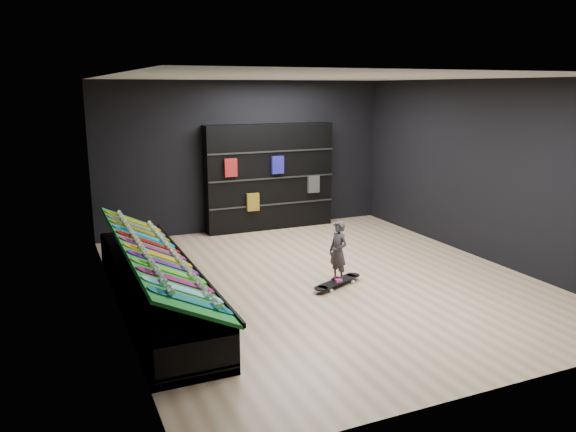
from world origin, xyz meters
name	(u,v)px	position (x,y,z in m)	size (l,w,h in m)	color
floor	(323,280)	(0.00, 0.00, 0.00)	(6.00, 7.00, 0.01)	tan
ceiling	(326,77)	(0.00, 0.00, 3.00)	(6.00, 7.00, 0.01)	white
wall_back	(245,156)	(0.00, 3.50, 1.50)	(6.00, 0.02, 3.00)	black
wall_front	(502,241)	(0.00, -3.50, 1.50)	(6.00, 0.02, 3.00)	black
wall_left	(112,198)	(-3.00, 0.00, 1.50)	(0.02, 7.00, 3.00)	black
wall_right	(484,171)	(3.00, 0.00, 1.50)	(0.02, 7.00, 3.00)	black
display_rack	(154,287)	(-2.55, 0.00, 0.25)	(0.90, 4.50, 0.50)	black
turf_ramp	(156,254)	(-2.50, 0.00, 0.71)	(1.00, 4.50, 0.04)	#10671E
back_shelving	(269,177)	(0.45, 3.32, 1.07)	(2.68, 0.31, 2.15)	black
floor_skateboard	(338,284)	(0.05, -0.35, 0.04)	(0.98, 0.22, 0.09)	black
child	(338,263)	(0.05, -0.35, 0.36)	(0.20, 0.14, 0.54)	black
display_board_0	(192,301)	(-2.49, -1.90, 0.74)	(0.98, 0.22, 0.09)	#0C8C99
display_board_1	(184,290)	(-2.49, -1.55, 0.74)	(0.98, 0.22, 0.09)	#0CB2E5
display_board_2	(177,280)	(-2.49, -1.21, 0.74)	(0.98, 0.22, 0.09)	#E5198C
display_board_3	(170,271)	(-2.49, -0.86, 0.74)	(0.98, 0.22, 0.09)	green
display_board_4	(164,263)	(-2.49, -0.52, 0.74)	(0.98, 0.22, 0.09)	purple
display_board_5	(159,255)	(-2.49, -0.17, 0.74)	(0.98, 0.22, 0.09)	orange
display_board_6	(154,249)	(-2.49, 0.17, 0.74)	(0.98, 0.22, 0.09)	#2626BF
display_board_7	(149,242)	(-2.49, 0.52, 0.74)	(0.98, 0.22, 0.09)	red
display_board_8	(145,236)	(-2.49, 0.86, 0.74)	(0.98, 0.22, 0.09)	blue
display_board_9	(141,231)	(-2.49, 1.21, 0.74)	(0.98, 0.22, 0.09)	yellow
display_board_10	(137,226)	(-2.49, 1.55, 0.74)	(0.98, 0.22, 0.09)	black
display_board_11	(134,221)	(-2.49, 1.90, 0.74)	(0.98, 0.22, 0.09)	yellow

